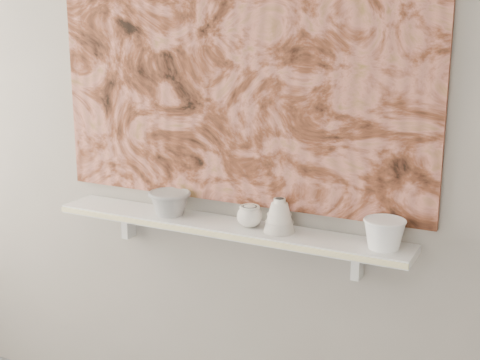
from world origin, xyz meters
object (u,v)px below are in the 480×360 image
Objects in this scene: cup_cream at (250,216)px; bowl_white at (384,234)px; shelf at (225,227)px; bell_vessel at (279,215)px; bowl_grey at (170,203)px; painting at (235,55)px.

bowl_white is at bearing 0.00° from cup_cream.
bell_vessel reaches higher than shelf.
bowl_grey reaches higher than shelf.
bell_vessel is 0.38m from bowl_white.
bell_vessel is (0.22, 0.00, 0.08)m from shelf.
bell_vessel is at bearing -20.32° from painting.
shelf is 15.20× the size of cup_cream.
cup_cream is at bearing -38.75° from painting.
shelf is at bearing 180.00° from cup_cream.
painting is at bearing 141.25° from cup_cream.
bowl_white is (0.59, -0.08, -0.56)m from painting.
shelf is 0.93× the size of painting.
bowl_white reaches higher than cup_cream.
bowl_grey is 1.17× the size of bowl_white.
bowl_white is (0.49, 0.00, 0.01)m from cup_cream.
shelf is 8.52× the size of bowl_grey.
cup_cream is (0.10, 0.00, 0.06)m from shelf.
bowl_grey is 1.78× the size of cup_cream.
bowl_white reaches higher than bowl_grey.
shelf is 0.25m from bowl_grey.
shelf is 0.60m from bowl_white.
painting is at bearing 18.38° from bowl_grey.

